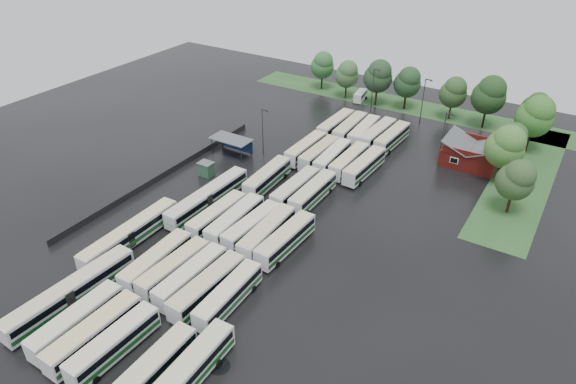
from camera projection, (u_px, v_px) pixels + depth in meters
The scene contains 59 objects.
ground at pixel (236, 237), 78.93m from camera, with size 160.00×160.00×0.00m, color black.
brick_building at pixel (470, 155), 98.05m from camera, with size 10.07×8.60×5.39m.
wash_shed at pixel (232, 140), 101.05m from camera, with size 8.20×4.20×3.58m.
utility_hut at pixel (206, 169), 94.66m from camera, with size 2.70×2.20×2.62m.
grass_strip_north at pixel (403, 105), 124.89m from camera, with size 80.00×10.00×0.01m, color #295423.
grass_strip_east at pixel (523, 177), 94.54m from camera, with size 10.00×50.00×0.01m, color #295423.
west_fence at pixel (165, 174), 94.41m from camera, with size 0.10×50.00×1.20m, color #2D2D30.
bus_r0c0 at pixel (77, 321), 61.29m from camera, with size 2.70×12.45×3.46m.
bus_r0c1 at pixel (94, 333), 59.67m from camera, with size 2.90×12.62×3.50m.
bus_r0c2 at pixel (114, 344), 58.43m from camera, with size 2.88×11.99×3.32m.
bus_r0c4 at pixel (152, 370), 55.26m from camera, with size 2.81×12.24×3.40m.
bus_r1c0 at pixel (157, 261), 70.90m from camera, with size 3.07×12.45×3.44m.
bus_r1c1 at pixel (174, 269), 69.69m from camera, with size 2.92×12.07×3.34m.
bus_r1c2 at pixel (191, 277), 68.22m from camera, with size 2.73×12.27×3.41m.
bus_r1c3 at pixel (208, 287), 66.44m from camera, with size 3.02×12.68×3.51m.
bus_r1c4 at pixel (229, 295), 65.25m from camera, with size 2.90×12.00×3.32m.
bus_r2c0 at pixel (217, 216), 80.61m from camera, with size 2.77×12.06×3.34m.
bus_r2c1 at pixel (235, 220), 79.36m from camera, with size 2.98×12.53×3.47m.
bus_r2c2 at pixel (252, 226), 78.12m from camera, with size 3.03×12.06×3.33m.
bus_r2c3 at pixel (267, 233), 76.53m from camera, with size 3.08×12.70×3.51m.
bus_r2c4 at pixel (286, 240), 75.16m from camera, with size 3.05×12.48×3.45m.
bus_r3c0 at pixel (267, 177), 90.81m from camera, with size 3.17×12.47×3.44m.
bus_r3c2 at pixel (296, 188), 87.61m from camera, with size 2.76×12.24×3.40m.
bus_r3c3 at pixel (313, 192), 86.48m from camera, with size 2.61×12.22×3.40m.
bus_r4c0 at pixel (306, 149), 100.56m from camera, with size 2.63×12.09×3.36m.
bus_r4c1 at pixel (319, 153), 98.89m from camera, with size 2.68×11.98×3.33m.
bus_r4c2 at pixel (332, 157), 97.44m from camera, with size 3.08×12.14×3.35m.
bus_r4c3 at pixel (349, 161), 96.11m from camera, with size 2.64×12.17×3.39m.
bus_r4c4 at pixel (364, 166), 94.38m from camera, with size 3.14×12.51×3.46m.
bus_r5c0 at pixel (336, 125), 110.19m from camera, with size 2.76×12.51×3.48m.
bus_r5c1 at pixel (350, 128), 108.71m from camera, with size 3.08×12.59×3.48m.
bus_r5c2 at pixel (364, 131), 107.32m from camera, with size 3.21×12.34×3.40m.
bus_r5c3 at pixel (377, 134), 106.14m from camera, with size 3.20×12.63×3.49m.
bus_r5c4 at pixel (392, 138), 104.73m from camera, with size 3.12×12.28×3.39m.
artic_bus_west_a at pixel (71, 292), 65.58m from camera, with size 3.43×18.52×3.42m.
artic_bus_west_b at pixel (208, 197), 85.16m from camera, with size 2.91×18.27×3.38m.
artic_bus_west_c at pixel (130, 234), 76.39m from camera, with size 2.77×17.95×3.33m.
minibus at pixel (360, 96), 126.50m from camera, with size 2.71×5.56×2.33m.
tree_north_0 at pixel (323, 65), 130.87m from camera, with size 6.03×6.03×9.98m.
tree_north_1 at pixel (347, 74), 125.44m from camera, with size 5.85×5.85×9.68m.
tree_north_2 at pixel (378, 76), 120.95m from camera, with size 6.84×6.84×11.32m.
tree_north_3 at pixel (408, 82), 119.08m from camera, with size 6.30×6.30×10.43m.
tree_north_4 at pixel (454, 92), 114.09m from camera, with size 6.09×6.09×10.09m.
tree_north_5 at pixel (490, 95), 109.28m from camera, with size 7.26×7.26×12.03m.
tree_north_6 at pixel (536, 107), 107.74m from camera, with size 5.68×5.66×9.38m.
tree_east_0 at pixel (517, 179), 81.22m from camera, with size 6.00×6.00×9.93m.
tree_east_1 at pixel (506, 146), 89.23m from camera, with size 6.86×6.86×11.37m.
tree_east_2 at pixel (512, 140), 94.15m from camera, with size 5.77×5.77×9.55m.
tree_east_3 at pixel (536, 116), 99.50m from camera, with size 7.28×7.28×12.05m.
tree_east_4 at pixel (531, 116), 105.86m from camera, with size 4.95×4.95×8.19m.
lamp_post_ne at pixel (444, 134), 97.02m from camera, with size 1.55×0.30×10.08m.
lamp_post_nw at pixel (263, 129), 99.20m from camera, with size 1.51×0.29×9.82m.
lamp_post_back_w at pixel (373, 88), 117.31m from camera, with size 1.63×0.32×10.62m.
lamp_post_back_e at pixel (424, 98), 111.82m from camera, with size 1.62×0.32×10.53m.
puddle_0 at pixel (127, 331), 62.53m from camera, with size 5.51×5.51×0.01m, color black.
puddle_1 at pixel (209, 352), 59.73m from camera, with size 3.76×3.76×0.01m, color black.
puddle_2 at pixel (194, 218), 83.27m from camera, with size 7.14×7.14×0.01m, color black.
puddle_3 at pixel (268, 250), 76.05m from camera, with size 4.41×4.41×0.01m, color black.
puddle_4 at pixel (219, 366), 58.01m from camera, with size 2.59×2.59×0.01m, color black.
Camera 1 is at (40.53, -49.76, 47.15)m, focal length 32.00 mm.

